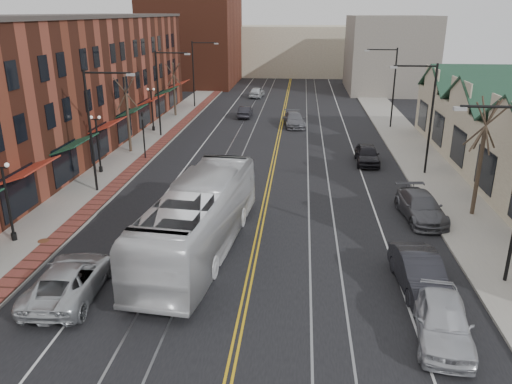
% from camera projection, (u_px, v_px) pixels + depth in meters
% --- Properties ---
extents(ground, '(160.00, 160.00, 0.00)m').
position_uv_depth(ground, '(234.00, 353.00, 17.87)').
color(ground, black).
rests_on(ground, ground).
extents(sidewalk_left, '(4.00, 120.00, 0.15)m').
position_uv_depth(sidewalk_left, '(112.00, 173.00, 37.60)').
color(sidewalk_left, gray).
rests_on(sidewalk_left, ground).
extents(sidewalk_right, '(4.00, 120.00, 0.15)m').
position_uv_depth(sidewalk_right, '(438.00, 182.00, 35.54)').
color(sidewalk_right, gray).
rests_on(sidewalk_right, ground).
extents(building_left, '(10.00, 50.00, 11.00)m').
position_uv_depth(building_left, '(56.00, 86.00, 42.91)').
color(building_left, '#612B1B').
rests_on(building_left, ground).
extents(backdrop_left, '(14.00, 18.00, 14.00)m').
position_uv_depth(backdrop_left, '(194.00, 41.00, 82.40)').
color(backdrop_left, '#612B1B').
rests_on(backdrop_left, ground).
extents(backdrop_mid, '(22.00, 14.00, 9.00)m').
position_uv_depth(backdrop_mid, '(292.00, 50.00, 95.92)').
color(backdrop_mid, tan).
rests_on(backdrop_mid, ground).
extents(backdrop_right, '(12.00, 16.00, 11.00)m').
position_uv_depth(backdrop_right, '(388.00, 54.00, 75.56)').
color(backdrop_right, slate).
rests_on(backdrop_right, ground).
extents(streetlight_l_1, '(3.33, 0.25, 8.00)m').
position_uv_depth(streetlight_l_1, '(96.00, 119.00, 32.09)').
color(streetlight_l_1, black).
rests_on(streetlight_l_1, sidewalk_left).
extents(streetlight_l_2, '(3.33, 0.25, 8.00)m').
position_uv_depth(streetlight_l_2, '(162.00, 85.00, 47.07)').
color(streetlight_l_2, black).
rests_on(streetlight_l_2, sidewalk_left).
extents(streetlight_l_3, '(3.33, 0.25, 8.00)m').
position_uv_depth(streetlight_l_3, '(197.00, 67.00, 62.05)').
color(streetlight_l_3, black).
rests_on(streetlight_l_3, sidewalk_left).
extents(streetlight_r_1, '(3.33, 0.25, 8.00)m').
position_uv_depth(streetlight_r_1, '(426.00, 108.00, 35.81)').
color(streetlight_r_1, black).
rests_on(streetlight_r_1, sidewalk_right).
extents(streetlight_r_2, '(3.33, 0.25, 8.00)m').
position_uv_depth(streetlight_r_2, '(390.00, 79.00, 50.79)').
color(streetlight_r_2, black).
rests_on(streetlight_r_2, sidewalk_right).
extents(lamppost_l_1, '(0.84, 0.28, 4.27)m').
position_uv_depth(lamppost_l_1, '(8.00, 204.00, 25.71)').
color(lamppost_l_1, black).
rests_on(lamppost_l_1, sidewalk_left).
extents(lamppost_l_2, '(0.84, 0.28, 4.27)m').
position_uv_depth(lamppost_l_2, '(98.00, 145.00, 36.94)').
color(lamppost_l_2, black).
rests_on(lamppost_l_2, sidewalk_left).
extents(lamppost_l_3, '(0.84, 0.28, 4.27)m').
position_uv_depth(lamppost_l_3, '(152.00, 110.00, 50.05)').
color(lamppost_l_3, black).
rests_on(lamppost_l_3, sidewalk_left).
extents(tree_left_near, '(1.78, 1.37, 6.48)m').
position_uv_depth(tree_left_near, '(128.00, 112.00, 42.09)').
color(tree_left_near, '#382B21').
rests_on(tree_left_near, sidewalk_left).
extents(tree_left_far, '(1.66, 1.28, 6.02)m').
position_uv_depth(tree_left_far, '(174.00, 88.00, 57.15)').
color(tree_left_far, '#382B21').
rests_on(tree_left_far, sidewalk_left).
extents(tree_right_mid, '(1.90, 1.46, 6.93)m').
position_uv_depth(tree_right_mid, '(481.00, 156.00, 28.63)').
color(tree_right_mid, '#382B21').
rests_on(tree_right_mid, sidewalk_right).
extents(manhole_far, '(0.60, 0.60, 0.02)m').
position_uv_depth(manhole_far, '(44.00, 241.00, 26.27)').
color(manhole_far, '#592D19').
rests_on(manhole_far, sidewalk_left).
extents(traffic_signal, '(0.18, 0.15, 3.80)m').
position_uv_depth(traffic_signal, '(143.00, 132.00, 40.45)').
color(traffic_signal, black).
rests_on(traffic_signal, sidewalk_left).
extents(transit_bus, '(4.37, 13.35, 3.65)m').
position_uv_depth(transit_bus, '(199.00, 218.00, 24.87)').
color(transit_bus, white).
rests_on(transit_bus, ground).
extents(parked_suv, '(2.88, 5.71, 1.55)m').
position_uv_depth(parked_suv, '(70.00, 280.00, 21.26)').
color(parked_suv, '#B8BCC0').
rests_on(parked_suv, ground).
extents(parked_car_a, '(2.54, 5.01, 1.64)m').
position_uv_depth(parked_car_a, '(443.00, 320.00, 18.42)').
color(parked_car_a, silver).
rests_on(parked_car_a, ground).
extents(parked_car_b, '(2.04, 4.99, 1.61)m').
position_uv_depth(parked_car_b, '(419.00, 272.00, 21.78)').
color(parked_car_b, black).
rests_on(parked_car_b, ground).
extents(parked_car_c, '(2.59, 5.35, 1.50)m').
position_uv_depth(parked_car_c, '(421.00, 207.00, 29.26)').
color(parked_car_c, '#56575D').
rests_on(parked_car_c, ground).
extents(parked_car_d, '(1.88, 4.48, 1.51)m').
position_uv_depth(parked_car_d, '(367.00, 154.00, 39.96)').
color(parked_car_d, black).
rests_on(parked_car_d, ground).
extents(distant_car_left, '(1.41, 3.90, 1.28)m').
position_uv_depth(distant_car_left, '(245.00, 112.00, 57.52)').
color(distant_car_left, black).
rests_on(distant_car_left, ground).
extents(distant_car_right, '(2.68, 5.25, 1.46)m').
position_uv_depth(distant_car_right, '(294.00, 120.00, 52.94)').
color(distant_car_right, slate).
rests_on(distant_car_right, ground).
extents(distant_car_far, '(2.17, 4.47, 1.47)m').
position_uv_depth(distant_car_far, '(257.00, 92.00, 70.99)').
color(distant_car_far, silver).
rests_on(distant_car_far, ground).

